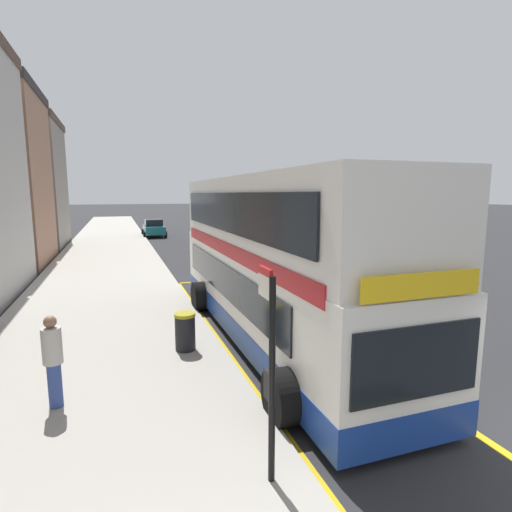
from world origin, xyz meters
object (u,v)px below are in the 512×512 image
at_px(bus_stop_sign, 270,361).
at_px(parked_car_grey_kerbside, 232,232).
at_px(double_decker_bus, 271,264).
at_px(parked_car_teal_distant, 154,228).
at_px(litter_bin, 185,331).
at_px(pedestrian_waiting_near_sign, 53,358).

xyz_separation_m(bus_stop_sign, parked_car_grey_kerbside, (7.35, 27.86, -1.01)).
distance_m(double_decker_bus, bus_stop_sign, 5.85).
bearing_deg(parked_car_teal_distant, double_decker_bus, -86.02).
bearing_deg(double_decker_bus, litter_bin, -167.93).
height_order(double_decker_bus, litter_bin, double_decker_bus).
xyz_separation_m(bus_stop_sign, pedestrian_waiting_near_sign, (-3.01, 2.98, -0.74)).
bearing_deg(pedestrian_waiting_near_sign, bus_stop_sign, -44.79).
height_order(parked_car_grey_kerbside, parked_car_teal_distant, same).
height_order(parked_car_teal_distant, pedestrian_waiting_near_sign, pedestrian_waiting_near_sign).
relative_size(parked_car_grey_kerbside, pedestrian_waiting_near_sign, 2.46).
xyz_separation_m(pedestrian_waiting_near_sign, litter_bin, (2.66, 1.93, -0.46)).
relative_size(parked_car_grey_kerbside, litter_bin, 4.49).
relative_size(double_decker_bus, bus_stop_sign, 4.00).
xyz_separation_m(parked_car_teal_distant, litter_bin, (-1.79, -29.09, -0.19)).
xyz_separation_m(bus_stop_sign, litter_bin, (-0.34, 4.91, -1.20)).
bearing_deg(parked_car_grey_kerbside, double_decker_bus, 78.20).
distance_m(pedestrian_waiting_near_sign, litter_bin, 3.32).
height_order(parked_car_grey_kerbside, pedestrian_waiting_near_sign, pedestrian_waiting_near_sign).
relative_size(parked_car_teal_distant, litter_bin, 4.49).
xyz_separation_m(double_decker_bus, bus_stop_sign, (-2.13, -5.44, -0.25)).
distance_m(double_decker_bus, pedestrian_waiting_near_sign, 5.78).
xyz_separation_m(parked_car_grey_kerbside, litter_bin, (-7.70, -22.95, -0.19)).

